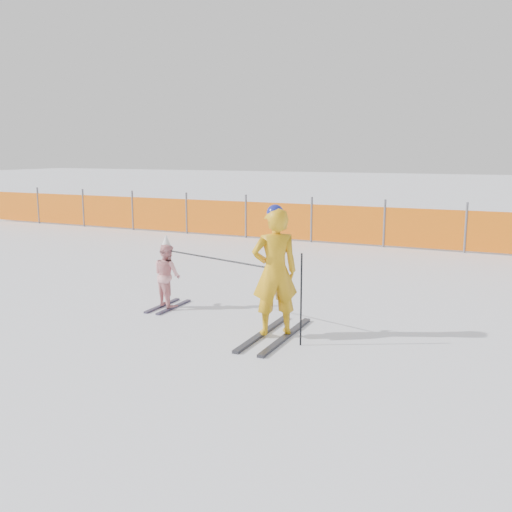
{
  "coord_description": "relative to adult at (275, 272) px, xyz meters",
  "views": [
    {
      "loc": [
        3.34,
        -6.76,
        2.47
      ],
      "look_at": [
        0.0,
        0.5,
        1.0
      ],
      "focal_mm": 40.0,
      "sensor_mm": 36.0,
      "label": 1
    }
  ],
  "objects": [
    {
      "name": "safety_fence",
      "position": [
        -5.4,
        7.93,
        -0.33
      ],
      "size": [
        17.88,
        0.06,
        1.25
      ],
      "color": "#595960",
      "rests_on": "ground"
    },
    {
      "name": "ski_poles",
      "position": [
        -0.49,
        0.12,
        -0.08
      ],
      "size": [
        2.47,
        0.82,
        1.21
      ],
      "color": "black",
      "rests_on": "ground"
    },
    {
      "name": "ground",
      "position": [
        -0.47,
        -0.08,
        -0.89
      ],
      "size": [
        120.0,
        120.0,
        0.0
      ],
      "primitive_type": "plane",
      "color": "white",
      "rests_on": "ground"
    },
    {
      "name": "child",
      "position": [
        -2.13,
        0.63,
        -0.35
      ],
      "size": [
        0.6,
        0.93,
        1.19
      ],
      "color": "black",
      "rests_on": "ground"
    },
    {
      "name": "adult",
      "position": [
        0.0,
        0.0,
        0.0
      ],
      "size": [
        0.74,
        1.7,
        1.79
      ],
      "color": "black",
      "rests_on": "ground"
    }
  ]
}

